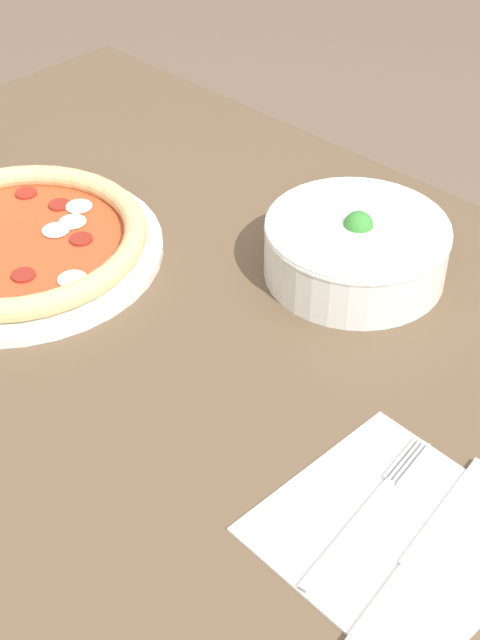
{
  "coord_description": "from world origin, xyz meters",
  "views": [
    {
      "loc": [
        0.54,
        -0.49,
        1.36
      ],
      "look_at": [
        0.07,
        0.01,
        0.79
      ],
      "focal_mm": 50.0,
      "sensor_mm": 36.0,
      "label": 1
    }
  ],
  "objects": [
    {
      "name": "knife",
      "position": [
        0.36,
        -0.09,
        0.78
      ],
      "size": [
        0.04,
        0.22,
        0.01
      ],
      "rotation": [
        0.0,
        0.0,
        1.68
      ],
      "color": "silver",
      "rests_on": "napkin"
    },
    {
      "name": "pizza",
      "position": [
        -0.2,
        -0.07,
        0.79
      ],
      "size": [
        0.32,
        0.32,
        0.04
      ],
      "color": "white",
      "rests_on": "dining_table"
    },
    {
      "name": "dining_table",
      "position": [
        0.0,
        0.0,
        0.65
      ],
      "size": [
        1.18,
        0.76,
        0.77
      ],
      "color": "brown",
      "rests_on": "ground_plane"
    },
    {
      "name": "fork",
      "position": [
        0.3,
        -0.09,
        0.78
      ],
      "size": [
        0.03,
        0.19,
        0.0
      ],
      "rotation": [
        0.0,
        0.0,
        1.68
      ],
      "color": "silver",
      "rests_on": "napkin"
    },
    {
      "name": "bowl",
      "position": [
        0.09,
        0.17,
        0.81
      ],
      "size": [
        0.2,
        0.2,
        0.08
      ],
      "color": "white",
      "rests_on": "dining_table"
    },
    {
      "name": "napkin",
      "position": [
        0.33,
        -0.08,
        0.77
      ],
      "size": [
        0.2,
        0.2,
        0.0
      ],
      "color": "white",
      "rests_on": "dining_table"
    }
  ]
}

